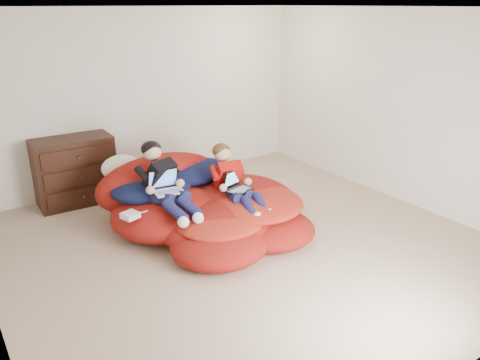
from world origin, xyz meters
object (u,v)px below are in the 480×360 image
(dresser, at_px, (75,171))
(younger_boy, at_px, (233,178))
(laptop_white, at_px, (166,186))
(older_boy, at_px, (163,179))
(laptop_black, at_px, (237,185))
(beanbag_pile, at_px, (206,206))

(dresser, height_order, younger_boy, younger_boy)
(dresser, height_order, laptop_white, dresser)
(older_boy, bearing_deg, dresser, 110.66)
(dresser, xyz_separation_m, laptop_black, (1.34, -1.85, 0.11))
(laptop_black, bearing_deg, dresser, 125.85)
(dresser, height_order, older_boy, older_boy)
(laptop_black, bearing_deg, older_boy, 156.09)
(older_boy, distance_m, younger_boy, 0.82)
(younger_boy, bearing_deg, laptop_black, -90.00)
(dresser, bearing_deg, beanbag_pile, -56.59)
(laptop_black, bearing_deg, laptop_white, 160.58)
(younger_boy, height_order, laptop_white, younger_boy)
(beanbag_pile, distance_m, younger_boy, 0.48)
(older_boy, distance_m, laptop_white, 0.09)
(dresser, relative_size, laptop_white, 2.95)
(beanbag_pile, xyz_separation_m, laptop_black, (0.28, -0.24, 0.30))
(older_boy, distance_m, laptop_black, 0.85)
(dresser, distance_m, younger_boy, 2.24)
(older_boy, xyz_separation_m, laptop_white, (0.00, -0.07, -0.06))
(older_boy, bearing_deg, beanbag_pile, -11.45)
(dresser, relative_size, beanbag_pile, 0.44)
(younger_boy, xyz_separation_m, laptop_white, (-0.77, 0.20, 0.01))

